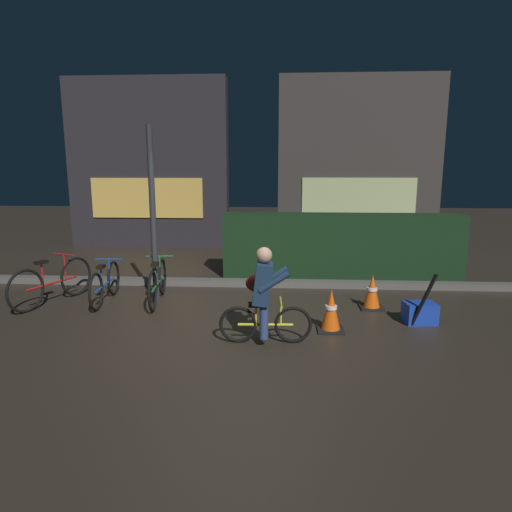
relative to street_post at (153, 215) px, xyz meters
name	(u,v)px	position (x,y,z in m)	size (l,w,h in m)	color
ground_plane	(239,326)	(1.54, -1.20, -1.44)	(40.00, 40.00, 0.00)	#2D261E
sidewalk_curb	(251,283)	(1.54, 1.00, -1.38)	(12.00, 0.24, 0.12)	#56544F
hedge_row	(341,246)	(3.34, 1.90, -0.80)	(4.80, 0.70, 1.29)	black
storefront_left	(148,165)	(-1.64, 5.30, 0.87)	(4.46, 0.54, 4.64)	#262328
storefront_right	(359,162)	(4.29, 6.00, 0.93)	(4.60, 0.54, 4.78)	#383330
street_post	(153,215)	(0.00, 0.00, 0.00)	(0.10, 0.10, 2.88)	#2D2D33
parked_bike_leftmost	(52,282)	(-1.65, -0.30, -1.08)	(0.63, 1.63, 0.79)	black
parked_bike_left_mid	(105,284)	(-0.81, -0.18, -1.12)	(0.46, 1.50, 0.69)	black
parked_bike_center_left	(158,283)	(0.07, -0.13, -1.10)	(0.46, 1.61, 0.74)	black
traffic_cone_near	(331,311)	(2.81, -1.30, -1.16)	(0.36, 0.36, 0.59)	black
traffic_cone_far	(372,292)	(3.57, -0.26, -1.18)	(0.36, 0.36, 0.55)	black
blue_crate	(420,313)	(4.13, -0.90, -1.29)	(0.44, 0.32, 0.30)	#193DB7
cyclist	(264,295)	(1.90, -1.76, -0.81)	(1.19, 0.50, 1.25)	black
closed_umbrella	(423,301)	(4.09, -1.15, -1.04)	(0.05, 0.05, 0.85)	black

